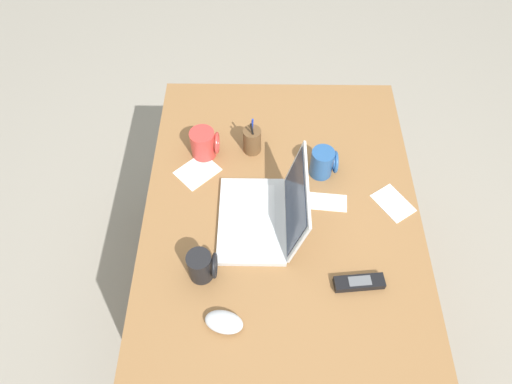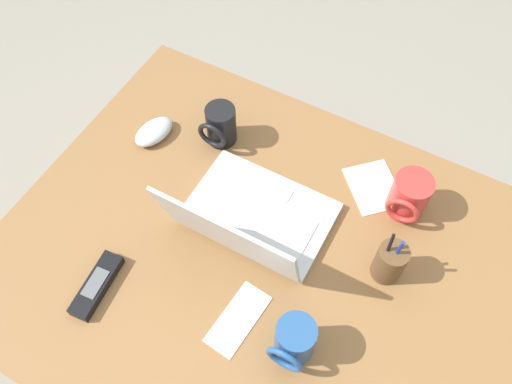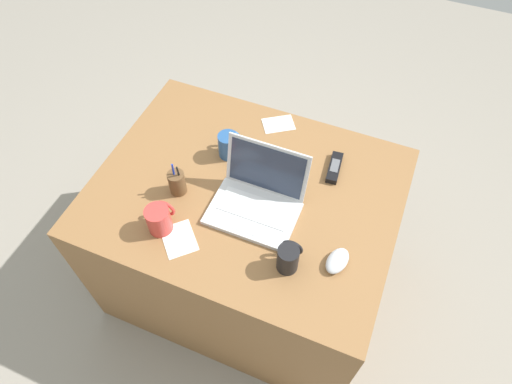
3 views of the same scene
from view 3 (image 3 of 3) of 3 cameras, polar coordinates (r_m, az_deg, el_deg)
name	(u,v)px [view 3 (image 3 of 3)]	position (r m, az deg, el deg)	size (l,w,h in m)	color
ground_plane	(248,275)	(2.37, -0.96, -10.52)	(6.00, 6.00, 0.00)	gray
desk	(247,239)	(2.03, -1.10, -5.95)	(1.16, 0.91, 0.75)	olive
laptop	(257,199)	(1.64, 0.17, -0.86)	(0.32, 0.27, 0.22)	silver
computer_mouse	(337,261)	(1.56, 10.27, -8.58)	(0.07, 0.11, 0.03)	silver
coffee_mug_white	(228,145)	(1.79, -3.51, 6.03)	(0.08, 0.09, 0.11)	#26518C
coffee_mug_tall	(159,219)	(1.61, -12.16, -3.34)	(0.09, 0.10, 0.11)	#C63833
coffee_mug_spare	(288,258)	(1.50, 4.11, -8.31)	(0.08, 0.09, 0.11)	black
cordless_phone	(334,168)	(1.79, 9.92, 3.07)	(0.06, 0.15, 0.03)	black
pen_holder	(177,182)	(1.70, -9.97, 1.20)	(0.06, 0.06, 0.15)	brown
paper_note_near_laptop	(179,239)	(1.62, -9.74, -5.90)	(0.11, 0.14, 0.00)	white
paper_note_left	(257,162)	(1.80, 0.18, 3.77)	(0.07, 0.15, 0.00)	white
paper_note_right	(278,124)	(1.94, 2.86, 8.59)	(0.13, 0.09, 0.00)	white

